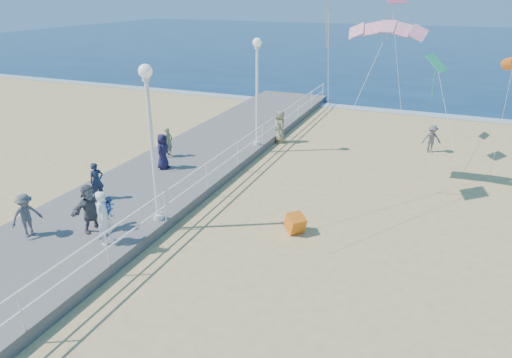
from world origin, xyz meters
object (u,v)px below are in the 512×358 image
at_px(lamp_post_mid, 151,129).
at_px(beach_walker_a, 432,139).
at_px(beach_walker_c, 280,127).
at_px(box_kite, 295,225).
at_px(spectator_4, 163,151).
at_px(woman_holding_toddler, 105,218).
at_px(spectator_6, 169,142).
at_px(spectator_2, 26,215).
at_px(spectator_0, 97,181).
at_px(spectator_5, 90,208).
at_px(toddler_held, 110,207).
at_px(lamp_post_far, 257,81).

xyz_separation_m(lamp_post_mid, beach_walker_a, (8.32, 12.41, -2.94)).
distance_m(beach_walker_c, box_kite, 10.22).
height_order(beach_walker_a, box_kite, beach_walker_a).
bearing_deg(spectator_4, woman_holding_toddler, -166.01).
bearing_deg(beach_walker_a, box_kite, -125.86).
bearing_deg(spectator_6, lamp_post_mid, -148.03).
bearing_deg(woman_holding_toddler, beach_walker_a, -31.51).
relative_size(spectator_2, box_kite, 2.45).
relative_size(spectator_0, spectator_2, 0.99).
height_order(lamp_post_mid, spectator_5, lamp_post_mid).
bearing_deg(woman_holding_toddler, spectator_0, 44.74).
distance_m(lamp_post_mid, beach_walker_c, 11.35).
xyz_separation_m(woman_holding_toddler, toddler_held, (0.15, 0.15, 0.34)).
distance_m(lamp_post_mid, toddler_held, 2.78).
height_order(spectator_0, spectator_2, spectator_2).
relative_size(spectator_0, spectator_6, 1.01).
xyz_separation_m(spectator_5, beach_walker_c, (2.11, 12.51, -0.33)).
bearing_deg(beach_walker_a, beach_walker_c, 173.98).
bearing_deg(spectator_6, spectator_2, -177.45).
bearing_deg(toddler_held, woman_holding_toddler, 135.21).
distance_m(spectator_5, spectator_6, 7.40).
bearing_deg(spectator_5, toddler_held, -92.07).
relative_size(lamp_post_far, spectator_5, 3.26).
bearing_deg(beach_walker_c, beach_walker_a, 61.27).
bearing_deg(spectator_5, spectator_4, 23.34).
height_order(spectator_4, spectator_5, spectator_5).
relative_size(spectator_5, beach_walker_a, 1.13).
xyz_separation_m(woman_holding_toddler, spectator_4, (-1.99, 6.25, -0.08)).
bearing_deg(toddler_held, spectator_2, 105.29).
bearing_deg(box_kite, toddler_held, 168.25).
bearing_deg(spectator_0, spectator_2, -155.01).
distance_m(spectator_2, box_kite, 8.81).
relative_size(spectator_6, box_kite, 2.39).
xyz_separation_m(spectator_6, beach_walker_c, (3.74, 5.29, -0.23)).
bearing_deg(box_kite, woman_holding_toddler, 168.59).
relative_size(woman_holding_toddler, spectator_6, 1.22).
relative_size(woman_holding_toddler, spectator_0, 1.21).
relative_size(woman_holding_toddler, beach_walker_c, 0.99).
bearing_deg(toddler_held, beach_walker_c, -4.12).
xyz_separation_m(lamp_post_mid, box_kite, (4.49, 1.59, -3.36)).
relative_size(woman_holding_toddler, spectator_2, 1.20).
distance_m(beach_walker_a, box_kite, 11.49).
xyz_separation_m(toddler_held, spectator_0, (-2.63, 2.37, -0.49)).
bearing_deg(lamp_post_mid, lamp_post_far, 90.00).
bearing_deg(box_kite, beach_walker_a, 23.91).
bearing_deg(lamp_post_mid, beach_walker_a, 56.16).
height_order(woman_holding_toddler, toddler_held, woman_holding_toddler).
distance_m(spectator_4, spectator_5, 5.86).
bearing_deg(lamp_post_far, woman_holding_toddler, -93.00).
xyz_separation_m(spectator_2, spectator_5, (1.65, 1.07, 0.08)).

